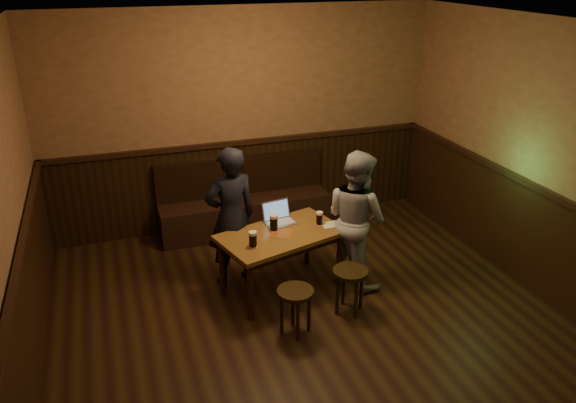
{
  "coord_description": "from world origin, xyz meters",
  "views": [
    {
      "loc": [
        -1.7,
        -3.74,
        3.3
      ],
      "look_at": [
        -0.04,
        1.11,
        1.07
      ],
      "focal_mm": 35.0,
      "sensor_mm": 36.0,
      "label": 1
    }
  ],
  "objects_px": {
    "stool_right": "(350,278)",
    "laptop": "(279,217)",
    "pint_left": "(253,239)",
    "pint_right": "(319,218)",
    "bench": "(244,208)",
    "person_suit": "(231,217)",
    "stool_left": "(295,299)",
    "person_grey": "(356,218)",
    "pub_table": "(281,241)",
    "pint_mid": "(274,223)"
  },
  "relations": [
    {
      "from": "pint_right",
      "to": "person_suit",
      "type": "xyz_separation_m",
      "value": [
        -0.9,
        0.27,
        0.03
      ]
    },
    {
      "from": "stool_right",
      "to": "person_suit",
      "type": "xyz_separation_m",
      "value": [
        -0.96,
        0.95,
        0.4
      ]
    },
    {
      "from": "laptop",
      "to": "person_grey",
      "type": "height_order",
      "value": "person_grey"
    },
    {
      "from": "pint_right",
      "to": "stool_left",
      "type": "bearing_deg",
      "value": -124.14
    },
    {
      "from": "pint_left",
      "to": "bench",
      "type": "bearing_deg",
      "value": 78.38
    },
    {
      "from": "pub_table",
      "to": "person_suit",
      "type": "xyz_separation_m",
      "value": [
        -0.45,
        0.34,
        0.19
      ]
    },
    {
      "from": "bench",
      "to": "person_suit",
      "type": "xyz_separation_m",
      "value": [
        -0.45,
        -1.2,
        0.47
      ]
    },
    {
      "from": "pint_left",
      "to": "person_suit",
      "type": "distance_m",
      "value": 0.54
    },
    {
      "from": "pub_table",
      "to": "pint_mid",
      "type": "bearing_deg",
      "value": 104.97
    },
    {
      "from": "pub_table",
      "to": "pint_mid",
      "type": "height_order",
      "value": "pint_mid"
    },
    {
      "from": "bench",
      "to": "stool_right",
      "type": "relative_size",
      "value": 4.61
    },
    {
      "from": "stool_left",
      "to": "person_suit",
      "type": "bearing_deg",
      "value": 106.69
    },
    {
      "from": "bench",
      "to": "stool_right",
      "type": "xyz_separation_m",
      "value": [
        0.52,
        -2.15,
        0.07
      ]
    },
    {
      "from": "stool_right",
      "to": "pint_right",
      "type": "distance_m",
      "value": 0.78
    },
    {
      "from": "stool_right",
      "to": "pub_table",
      "type": "bearing_deg",
      "value": 130.12
    },
    {
      "from": "pint_right",
      "to": "person_suit",
      "type": "height_order",
      "value": "person_suit"
    },
    {
      "from": "stool_left",
      "to": "stool_right",
      "type": "xyz_separation_m",
      "value": [
        0.63,
        0.16,
        0.01
      ]
    },
    {
      "from": "stool_left",
      "to": "pint_mid",
      "type": "distance_m",
      "value": 0.94
    },
    {
      "from": "stool_right",
      "to": "person_suit",
      "type": "distance_m",
      "value": 1.41
    },
    {
      "from": "pint_right",
      "to": "person_grey",
      "type": "distance_m",
      "value": 0.39
    },
    {
      "from": "pub_table",
      "to": "stool_right",
      "type": "distance_m",
      "value": 0.83
    },
    {
      "from": "stool_right",
      "to": "laptop",
      "type": "distance_m",
      "value": 1.05
    },
    {
      "from": "bench",
      "to": "laptop",
      "type": "xyz_separation_m",
      "value": [
        0.06,
        -1.28,
        0.42
      ]
    },
    {
      "from": "person_suit",
      "to": "person_grey",
      "type": "height_order",
      "value": "person_suit"
    },
    {
      "from": "stool_left",
      "to": "laptop",
      "type": "relative_size",
      "value": 1.32
    },
    {
      "from": "pub_table",
      "to": "stool_left",
      "type": "xyz_separation_m",
      "value": [
        -0.11,
        -0.77,
        -0.21
      ]
    },
    {
      "from": "pint_left",
      "to": "pint_mid",
      "type": "xyz_separation_m",
      "value": [
        0.3,
        0.28,
        0.01
      ]
    },
    {
      "from": "pint_left",
      "to": "pint_right",
      "type": "bearing_deg",
      "value": 17.82
    },
    {
      "from": "pint_left",
      "to": "pint_mid",
      "type": "relative_size",
      "value": 0.93
    },
    {
      "from": "stool_right",
      "to": "pint_mid",
      "type": "bearing_deg",
      "value": 129.09
    },
    {
      "from": "stool_left",
      "to": "person_grey",
      "type": "distance_m",
      "value": 1.22
    },
    {
      "from": "pub_table",
      "to": "stool_right",
      "type": "xyz_separation_m",
      "value": [
        0.52,
        -0.61,
        -0.21
      ]
    },
    {
      "from": "bench",
      "to": "pint_left",
      "type": "bearing_deg",
      "value": -101.62
    },
    {
      "from": "pint_left",
      "to": "pint_mid",
      "type": "bearing_deg",
      "value": 42.77
    },
    {
      "from": "person_suit",
      "to": "person_grey",
      "type": "bearing_deg",
      "value": 152.89
    },
    {
      "from": "pub_table",
      "to": "stool_left",
      "type": "relative_size",
      "value": 3.01
    },
    {
      "from": "stool_right",
      "to": "person_grey",
      "type": "relative_size",
      "value": 0.32
    },
    {
      "from": "stool_left",
      "to": "pint_left",
      "type": "xyz_separation_m",
      "value": [
        -0.24,
        0.58,
        0.38
      ]
    },
    {
      "from": "pub_table",
      "to": "stool_left",
      "type": "bearing_deg",
      "value": -114.46
    },
    {
      "from": "bench",
      "to": "pint_right",
      "type": "bearing_deg",
      "value": -72.98
    },
    {
      "from": "pint_left",
      "to": "person_suit",
      "type": "xyz_separation_m",
      "value": [
        -0.09,
        0.53,
        0.02
      ]
    },
    {
      "from": "stool_left",
      "to": "person_grey",
      "type": "height_order",
      "value": "person_grey"
    },
    {
      "from": "pint_left",
      "to": "pint_right",
      "type": "relative_size",
      "value": 1.13
    },
    {
      "from": "pint_left",
      "to": "person_suit",
      "type": "bearing_deg",
      "value": 99.66
    },
    {
      "from": "bench",
      "to": "pint_right",
      "type": "xyz_separation_m",
      "value": [
        0.45,
        -1.47,
        0.44
      ]
    },
    {
      "from": "pub_table",
      "to": "pint_left",
      "type": "distance_m",
      "value": 0.44
    },
    {
      "from": "laptop",
      "to": "pint_left",
      "type": "bearing_deg",
      "value": -142.08
    },
    {
      "from": "pint_mid",
      "to": "person_grey",
      "type": "xyz_separation_m",
      "value": [
        0.87,
        -0.16,
        -0.01
      ]
    },
    {
      "from": "laptop",
      "to": "pint_right",
      "type": "bearing_deg",
      "value": -35.85
    },
    {
      "from": "stool_left",
      "to": "stool_right",
      "type": "bearing_deg",
      "value": 13.78
    }
  ]
}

